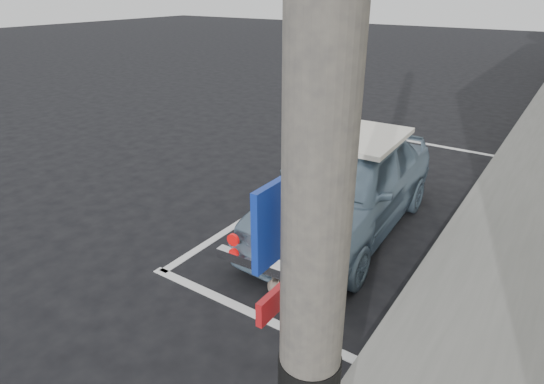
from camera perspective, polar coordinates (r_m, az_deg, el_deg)
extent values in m
plane|color=black|center=(5.77, -3.67, -10.52)|extent=(80.00, 80.00, 0.00)
cube|color=silver|center=(5.20, -2.62, -14.89)|extent=(3.00, 0.12, 0.01)
cube|color=silver|center=(10.99, 19.75, 5.53)|extent=(3.00, 0.12, 0.01)
cube|color=silver|center=(8.40, 3.93, 1.27)|extent=(0.12, 7.00, 0.01)
cylinder|color=black|center=(2.77, 4.70, -21.82)|extent=(0.36, 0.36, 0.25)
cube|color=#1331A2|center=(2.32, 0.31, -3.85)|extent=(0.04, 0.35, 0.45)
cube|color=red|center=(2.60, 0.28, -13.61)|extent=(0.04, 0.30, 0.15)
cube|color=white|center=(2.60, 0.19, -13.57)|extent=(0.02, 0.16, 0.08)
imported|color=#6F8BA3|center=(6.61, 9.29, 0.83)|extent=(1.79, 4.11, 1.38)
cube|color=silver|center=(6.75, 11.02, 6.83)|extent=(1.20, 1.58, 0.07)
cube|color=silver|center=(5.20, 0.25, -9.75)|extent=(1.55, 0.18, 0.12)
cube|color=white|center=(5.11, -0.02, -9.06)|extent=(0.33, 0.03, 0.17)
cylinder|color=red|center=(5.31, -4.89, -6.00)|extent=(0.15, 0.05, 0.15)
cylinder|color=red|center=(4.83, 5.58, -9.41)|extent=(0.15, 0.05, 0.15)
cylinder|color=red|center=(5.40, -4.82, -7.65)|extent=(0.12, 0.04, 0.12)
cylinder|color=red|center=(4.93, 5.49, -11.15)|extent=(0.12, 0.04, 0.12)
ellipsoid|color=#6D6053|center=(5.43, 0.74, -11.41)|extent=(0.37, 0.44, 0.23)
sphere|color=#6D6053|center=(5.25, 0.40, -11.77)|extent=(0.15, 0.15, 0.15)
cone|color=#6D6053|center=(5.21, -0.02, -11.07)|extent=(0.05, 0.05, 0.06)
cone|color=#6D6053|center=(5.20, 0.84, -11.17)|extent=(0.05, 0.05, 0.06)
cylinder|color=#6D6053|center=(5.62, 1.67, -11.00)|extent=(0.20, 0.20, 0.03)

